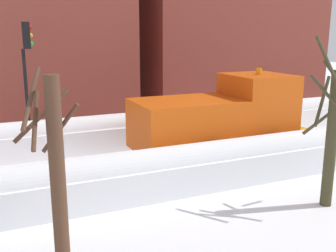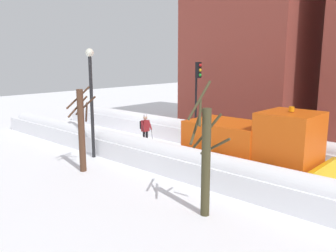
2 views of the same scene
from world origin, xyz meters
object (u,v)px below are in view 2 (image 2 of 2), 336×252
traffic_light_pole (197,87)px  bare_tree_near (82,128)px  plow_truck (256,143)px  skier (145,128)px  street_lamp (91,90)px  bare_tree_mid (206,158)px

traffic_light_pole → bare_tree_near: bearing=-1.8°
plow_truck → skier: 7.37m
street_lamp → bare_tree_near: street_lamp is taller
plow_truck → traffic_light_pole: bearing=-121.5°
plow_truck → skier: (-0.80, -7.31, -0.48)m
skier → street_lamp: size_ratio=0.34×
skier → street_lamp: street_lamp is taller
street_lamp → bare_tree_mid: street_lamp is taller
plow_truck → traffic_light_pole: traffic_light_pole is taller
plow_truck → traffic_light_pole: 7.00m
traffic_light_pole → street_lamp: (6.14, -1.72, 0.12)m
skier → street_lamp: 4.15m
skier → bare_tree_near: bare_tree_near is taller
skier → bare_tree_near: 5.25m
bare_tree_near → bare_tree_mid: bare_tree_mid is taller
street_lamp → bare_tree_mid: (1.55, 8.03, -1.50)m
traffic_light_pole → bare_tree_mid: (7.69, 6.31, -1.38)m
plow_truck → bare_tree_near: size_ratio=1.62×
street_lamp → bare_tree_near: size_ratio=1.44×
plow_truck → bare_tree_mid: (4.15, 0.54, 0.39)m
plow_truck → skier: bearing=-96.3°
plow_truck → bare_tree_mid: bare_tree_mid is taller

